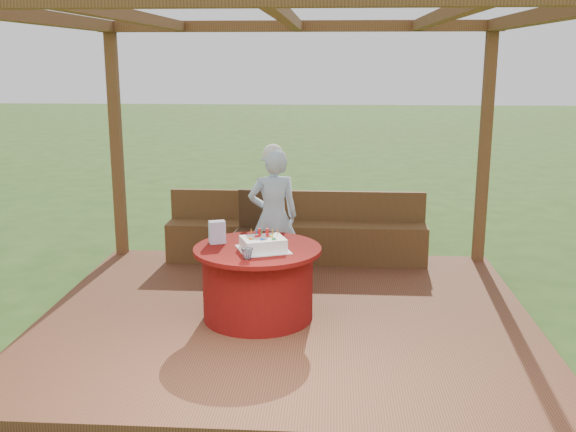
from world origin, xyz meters
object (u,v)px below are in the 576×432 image
(drinking_glass, at_px, (247,254))
(bench, at_px, (296,238))
(chair, at_px, (257,228))
(table, at_px, (258,282))
(elderly_woman, at_px, (273,215))
(birthday_cake, at_px, (263,244))
(gift_bag, at_px, (217,232))

(drinking_glass, bearing_deg, bench, 82.15)
(chair, bearing_deg, table, -83.18)
(bench, xyz_separation_m, table, (-0.25, -1.80, 0.07))
(table, height_order, drinking_glass, drinking_glass)
(bench, relative_size, elderly_woman, 2.04)
(table, xyz_separation_m, chair, (-0.16, 1.34, 0.17))
(birthday_cake, bearing_deg, drinking_glass, -110.41)
(elderly_woman, xyz_separation_m, drinking_glass, (-0.10, -1.34, -0.02))
(bench, height_order, birthday_cake, birthday_cake)
(table, distance_m, gift_bag, 0.59)
(bench, xyz_separation_m, chair, (-0.41, -0.46, 0.24))
(birthday_cake, distance_m, drinking_glass, 0.30)
(drinking_glass, bearing_deg, table, 82.65)
(bench, relative_size, chair, 3.33)
(bench, bearing_deg, table, -97.95)
(gift_bag, bearing_deg, elderly_woman, 43.00)
(birthday_cake, bearing_deg, elderly_woman, 90.17)
(table, distance_m, elderly_woman, 1.06)
(gift_bag, height_order, drinking_glass, gift_bag)
(gift_bag, bearing_deg, drinking_glass, -75.15)
(bench, height_order, elderly_woman, elderly_woman)
(chair, relative_size, drinking_glass, 8.92)
(bench, distance_m, elderly_woman, 0.97)
(bench, xyz_separation_m, drinking_glass, (-0.30, -2.17, 0.45))
(elderly_woman, height_order, gift_bag, elderly_woman)
(elderly_woman, relative_size, gift_bag, 7.13)
(chair, bearing_deg, bench, 48.32)
(elderly_woman, bearing_deg, gift_bag, -116.87)
(birthday_cake, bearing_deg, bench, 84.15)
(chair, bearing_deg, drinking_glass, -86.19)
(table, bearing_deg, elderly_woman, 86.72)
(elderly_woman, distance_m, drinking_glass, 1.35)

